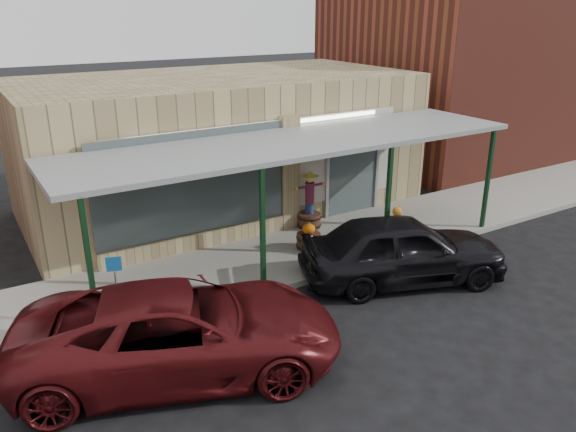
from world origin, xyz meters
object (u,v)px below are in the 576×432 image
barrel_scarecrow (309,209)px  handicap_sign (116,281)px  barrel_pumpkin (309,239)px  parked_sedan (403,249)px  car_maroon (180,331)px

barrel_scarecrow → handicap_sign: size_ratio=1.16×
barrel_pumpkin → parked_sedan: 2.70m
barrel_scarecrow → barrel_pumpkin: 1.55m
barrel_scarecrow → parked_sedan: barrel_scarecrow is taller
car_maroon → handicap_sign: bearing=36.9°
barrel_scarecrow → parked_sedan: size_ratio=0.33×
barrel_scarecrow → handicap_sign: 6.61m
barrel_scarecrow → car_maroon: bearing=-163.9°
barrel_scarecrow → parked_sedan: 3.72m
parked_sedan → car_maroon: bearing=115.9°
parked_sedan → barrel_pumpkin: bearing=43.1°
parked_sedan → car_maroon: size_ratio=0.90×
handicap_sign → car_maroon: 2.04m
parked_sedan → handicap_sign: bearing=98.1°
handicap_sign → car_maroon: bearing=-55.2°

